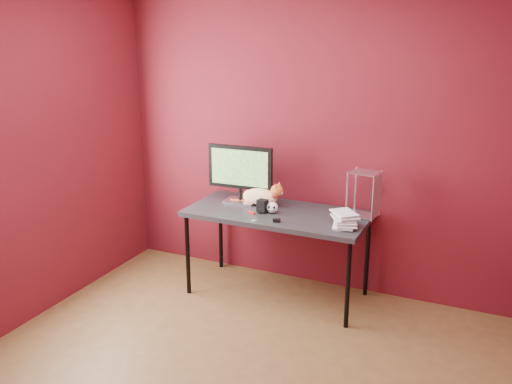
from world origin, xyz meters
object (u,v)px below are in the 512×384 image
at_px(desk, 278,217).
at_px(book_stack, 338,146).
at_px(skull_mug, 272,207).
at_px(cat, 261,196).
at_px(speaker, 262,207).
at_px(monitor, 240,171).

height_order(desk, book_stack, book_stack).
relative_size(desk, skull_mug, 15.44).
relative_size(desk, cat, 3.05).
height_order(skull_mug, speaker, speaker).
bearing_deg(skull_mug, book_stack, -21.90).
bearing_deg(book_stack, desk, 164.85).
bearing_deg(desk, cat, 152.18).
height_order(desk, cat, cat).
distance_m(skull_mug, speaker, 0.08).
relative_size(speaker, book_stack, 0.09).
relative_size(skull_mug, book_stack, 0.08).
height_order(monitor, skull_mug, monitor).
xyz_separation_m(monitor, book_stack, (0.93, -0.24, 0.35)).
relative_size(cat, skull_mug, 5.06).
xyz_separation_m(desk, book_stack, (0.54, -0.14, 0.68)).
height_order(cat, speaker, cat).
height_order(desk, skull_mug, skull_mug).
distance_m(desk, book_stack, 0.88).
height_order(desk, monitor, monitor).
height_order(skull_mug, book_stack, book_stack).
height_order(speaker, book_stack, book_stack).
height_order(monitor, book_stack, book_stack).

